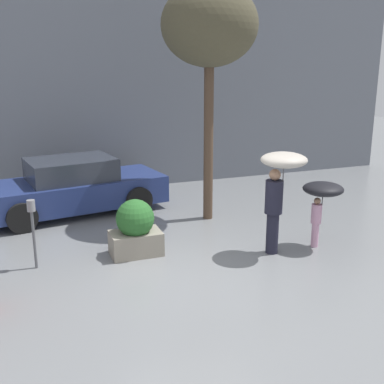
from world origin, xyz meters
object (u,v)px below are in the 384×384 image
object	(u,v)px
planter_box	(135,229)
person_child	(322,194)
person_adult	(280,179)
street_tree	(209,27)
parking_meter	(32,220)
parked_car_near	(72,188)

from	to	relation	value
planter_box	person_child	distance (m)	3.63
person_child	person_adult	bearing A→B (deg)	-143.25
planter_box	person_adult	bearing A→B (deg)	-19.49
street_tree	parking_meter	xyz separation A→B (m)	(-3.93, -1.53, -3.34)
person_child	parked_car_near	size ratio (longest dim) A/B	0.29
person_adult	parking_meter	world-z (taller)	person_adult
person_adult	person_child	size ratio (longest dim) A/B	1.50
parked_car_near	parking_meter	size ratio (longest dim) A/B	3.62
person_child	parked_car_near	xyz separation A→B (m)	(-4.24, 3.98, -0.47)
parked_car_near	parking_meter	xyz separation A→B (m)	(-1.04, -3.06, 0.28)
planter_box	parked_car_near	bearing A→B (deg)	104.10
person_child	street_tree	bearing A→B (deg)	156.22
person_adult	street_tree	world-z (taller)	street_tree
planter_box	person_child	xyz separation A→B (m)	(3.47, -0.90, 0.57)
planter_box	parking_meter	world-z (taller)	parking_meter
parked_car_near	planter_box	bearing A→B (deg)	-174.80
person_child	parking_meter	distance (m)	5.37
planter_box	parked_car_near	size ratio (longest dim) A/B	0.24
person_child	parked_car_near	distance (m)	5.84
street_tree	parked_car_near	bearing A→B (deg)	152.01
person_adult	planter_box	bearing A→B (deg)	-161.12
person_child	parking_meter	size ratio (longest dim) A/B	1.04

